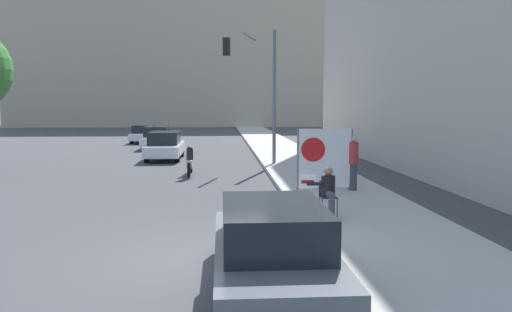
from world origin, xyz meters
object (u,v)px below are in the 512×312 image
(motorcycle_on_road, at_px, (190,162))
(jogger_on_sidewalk, at_px, (353,162))
(car_on_road_distant, at_px, (145,134))
(car_on_road_nearest, at_px, (165,146))
(traffic_light_pole, at_px, (257,76))
(car_on_road_midblock, at_px, (157,138))
(protest_banner, at_px, (324,158))
(pedestrian_behind, at_px, (344,157))
(seated_protester, at_px, (328,190))
(parked_car_curbside, at_px, (272,248))

(motorcycle_on_road, bearing_deg, jogger_on_sidewalk, -42.26)
(car_on_road_distant, bearing_deg, jogger_on_sidewalk, -66.46)
(car_on_road_nearest, bearing_deg, car_on_road_distant, 103.41)
(traffic_light_pole, height_order, car_on_road_midblock, traffic_light_pole)
(protest_banner, bearing_deg, pedestrian_behind, 60.80)
(seated_protester, distance_m, pedestrian_behind, 6.19)
(protest_banner, bearing_deg, jogger_on_sidewalk, 3.76)
(car_on_road_midblock, bearing_deg, jogger_on_sidewalk, -64.52)
(car_on_road_nearest, relative_size, motorcycle_on_road, 2.26)
(protest_banner, height_order, car_on_road_distant, protest_banner)
(parked_car_curbside, xyz_separation_m, motorcycle_on_road, (-2.08, 13.38, -0.19))
(traffic_light_pole, distance_m, car_on_road_nearest, 6.74)
(seated_protester, bearing_deg, protest_banner, 71.00)
(jogger_on_sidewalk, height_order, car_on_road_midblock, jogger_on_sidewalk)
(protest_banner, distance_m, motorcycle_on_road, 6.92)
(seated_protester, height_order, traffic_light_pole, traffic_light_pole)
(seated_protester, height_order, car_on_road_distant, same)
(parked_car_curbside, height_order, car_on_road_midblock, car_on_road_midblock)
(jogger_on_sidewalk, relative_size, motorcycle_on_road, 0.86)
(seated_protester, bearing_deg, parked_car_curbside, -120.88)
(seated_protester, relative_size, jogger_on_sidewalk, 0.69)
(traffic_light_pole, bearing_deg, car_on_road_midblock, 121.06)
(jogger_on_sidewalk, xyz_separation_m, protest_banner, (-0.95, -0.06, 0.13))
(parked_car_curbside, bearing_deg, traffic_light_pole, 86.65)
(pedestrian_behind, xyz_separation_m, traffic_light_pole, (-2.76, 5.89, 3.27))
(protest_banner, xyz_separation_m, motorcycle_on_road, (-4.61, 5.12, -0.68))
(car_on_road_distant, xyz_separation_m, motorcycle_on_road, (4.61, -18.29, -0.17))
(parked_car_curbside, relative_size, car_on_road_midblock, 1.06)
(traffic_light_pole, height_order, car_on_road_nearest, traffic_light_pole)
(protest_banner, xyz_separation_m, car_on_road_distant, (-9.22, 23.41, -0.51))
(protest_banner, bearing_deg, motorcycle_on_road, 132.01)
(pedestrian_behind, relative_size, motorcycle_on_road, 0.82)
(protest_banner, xyz_separation_m, car_on_road_midblock, (-7.58, 17.97, -0.47))
(seated_protester, xyz_separation_m, pedestrian_behind, (1.88, 5.90, 0.20))
(parked_car_curbside, relative_size, car_on_road_nearest, 0.96)
(pedestrian_behind, xyz_separation_m, motorcycle_on_road, (-5.79, 3.00, -0.50))
(pedestrian_behind, distance_m, motorcycle_on_road, 6.54)
(pedestrian_behind, bearing_deg, parked_car_curbside, -58.34)
(traffic_light_pole, relative_size, car_on_road_distant, 1.51)
(parked_car_curbside, distance_m, motorcycle_on_road, 13.55)
(jogger_on_sidewalk, relative_size, car_on_road_nearest, 0.38)
(car_on_road_nearest, bearing_deg, motorcycle_on_road, -74.42)
(car_on_road_midblock, bearing_deg, traffic_light_pole, -58.94)
(motorcycle_on_road, bearing_deg, car_on_road_distant, 104.14)
(pedestrian_behind, bearing_deg, motorcycle_on_road, -156.06)
(pedestrian_behind, bearing_deg, traffic_light_pole, 166.46)
(protest_banner, xyz_separation_m, car_on_road_nearest, (-6.31, 11.23, -0.46))
(car_on_road_midblock, xyz_separation_m, motorcycle_on_road, (2.97, -12.85, -0.22))
(car_on_road_midblock, bearing_deg, pedestrian_behind, -61.08)
(jogger_on_sidewalk, height_order, traffic_light_pole, traffic_light_pole)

